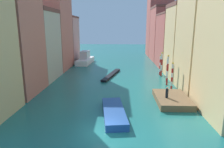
# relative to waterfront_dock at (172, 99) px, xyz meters

# --- Properties ---
(ground_plane) EXTENTS (154.00, 154.00, 0.00)m
(ground_plane) POSITION_rel_waterfront_dock_xyz_m (-8.37, 15.97, -0.40)
(ground_plane) COLOR #1E6B66
(building_left_1) EXTENTS (7.58, 8.36, 17.19)m
(building_left_1) POSITION_rel_waterfront_dock_xyz_m (-22.84, 3.02, 8.21)
(building_left_1) COLOR #C6705B
(building_left_1) RESTS_ON ground
(building_left_2) EXTENTS (7.58, 9.10, 13.10)m
(building_left_2) POSITION_rel_waterfront_dock_xyz_m (-22.84, 11.68, 6.16)
(building_left_2) COLOR #BCB299
(building_left_2) RESTS_ON ground
(building_left_3) EXTENTS (7.58, 10.46, 18.34)m
(building_left_3) POSITION_rel_waterfront_dock_xyz_m (-22.84, 21.61, 8.78)
(building_left_3) COLOR #C6705B
(building_left_3) RESTS_ON ground
(building_left_4) EXTENTS (7.58, 8.23, 12.64)m
(building_left_4) POSITION_rel_waterfront_dock_xyz_m (-22.84, 31.28, 5.93)
(building_left_4) COLOR tan
(building_left_4) RESTS_ON ground
(building_right_1) EXTENTS (7.58, 8.88, 15.36)m
(building_right_1) POSITION_rel_waterfront_dock_xyz_m (6.11, 5.45, 7.29)
(building_right_1) COLOR #DBB77A
(building_right_1) RESTS_ON ground
(building_right_2) EXTENTS (7.58, 8.23, 14.12)m
(building_right_2) POSITION_rel_waterfront_dock_xyz_m (6.11, 14.32, 6.67)
(building_right_2) COLOR #DBB77A
(building_right_2) RESTS_ON ground
(building_right_3) EXTENTS (7.58, 11.35, 13.02)m
(building_right_3) POSITION_rel_waterfront_dock_xyz_m (6.11, 24.43, 6.12)
(building_right_3) COLOR #B25147
(building_right_3) RESTS_ON ground
(building_right_4) EXTENTS (7.58, 10.83, 15.57)m
(building_right_4) POSITION_rel_waterfront_dock_xyz_m (6.11, 35.84, 7.40)
(building_right_4) COLOR #B25147
(building_right_4) RESTS_ON ground
(building_right_5) EXTENTS (7.58, 9.04, 22.04)m
(building_right_5) POSITION_rel_waterfront_dock_xyz_m (6.11, 46.02, 10.63)
(building_right_5) COLOR #B25147
(building_right_5) RESTS_ON ground
(waterfront_dock) EXTENTS (4.19, 6.68, 0.80)m
(waterfront_dock) POSITION_rel_waterfront_dock_xyz_m (0.00, 0.00, 0.00)
(waterfront_dock) COLOR brown
(waterfront_dock) RESTS_ON ground
(person_on_dock) EXTENTS (0.36, 0.36, 1.45)m
(person_on_dock) POSITION_rel_waterfront_dock_xyz_m (-0.84, -0.55, 1.07)
(person_on_dock) COLOR black
(person_on_dock) RESTS_ON waterfront_dock
(mooring_pole_0) EXTENTS (0.32, 0.32, 4.51)m
(mooring_pole_0) POSITION_rel_waterfront_dock_xyz_m (1.20, 5.34, 1.90)
(mooring_pole_0) COLOR red
(mooring_pole_0) RESTS_ON ground
(mooring_pole_1) EXTENTS (0.31, 0.31, 5.22)m
(mooring_pole_1) POSITION_rel_waterfront_dock_xyz_m (1.11, 8.20, 2.26)
(mooring_pole_1) COLOR red
(mooring_pole_1) RESTS_ON ground
(mooring_pole_2) EXTENTS (0.35, 0.35, 4.50)m
(mooring_pole_2) POSITION_rel_waterfront_dock_xyz_m (1.56, 10.45, 1.90)
(mooring_pole_2) COLOR red
(mooring_pole_2) RESTS_ON ground
(mooring_pole_3) EXTENTS (0.36, 0.36, 4.91)m
(mooring_pole_3) POSITION_rel_waterfront_dock_xyz_m (1.38, 14.83, 2.11)
(mooring_pole_3) COLOR red
(mooring_pole_3) RESTS_ON ground
(mooring_pole_4) EXTENTS (0.37, 0.37, 4.24)m
(mooring_pole_4) POSITION_rel_waterfront_dock_xyz_m (1.39, 15.97, 1.78)
(mooring_pole_4) COLOR red
(mooring_pole_4) RESTS_ON ground
(vaporetto_white) EXTENTS (3.78, 9.81, 3.43)m
(vaporetto_white) POSITION_rel_waterfront_dock_xyz_m (-16.54, 28.99, 0.75)
(vaporetto_white) COLOR white
(vaporetto_white) RESTS_ON ground
(gondola_black) EXTENTS (3.48, 10.71, 0.41)m
(gondola_black) POSITION_rel_waterfront_dock_xyz_m (-8.71, 14.68, -0.20)
(gondola_black) COLOR black
(gondola_black) RESTS_ON ground
(motorboat_0) EXTENTS (3.24, 7.88, 0.78)m
(motorboat_0) POSITION_rel_waterfront_dock_xyz_m (-7.58, -4.59, -0.01)
(motorboat_0) COLOR #234C93
(motorboat_0) RESTS_ON ground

